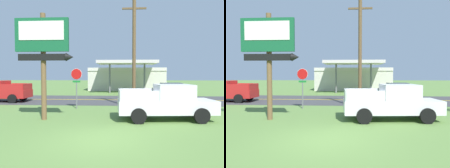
{
  "view_description": "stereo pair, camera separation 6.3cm",
  "coord_description": "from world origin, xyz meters",
  "views": [
    {
      "loc": [
        0.94,
        -7.95,
        2.49
      ],
      "look_at": [
        0.0,
        8.0,
        1.8
      ],
      "focal_mm": 34.09,
      "sensor_mm": 36.0,
      "label": 1
    },
    {
      "loc": [
        1.0,
        -7.94,
        2.49
      ],
      "look_at": [
        0.0,
        8.0,
        1.8
      ],
      "focal_mm": 34.09,
      "sensor_mm": 36.0,
      "label": 2
    }
  ],
  "objects": [
    {
      "name": "gas_station",
      "position": [
        1.28,
        27.17,
        1.94
      ],
      "size": [
        12.0,
        11.5,
        4.4
      ],
      "color": "beige",
      "rests_on": "ground"
    },
    {
      "name": "road_asphalt",
      "position": [
        0.0,
        13.0,
        0.01
      ],
      "size": [
        140.0,
        8.0,
        0.02
      ],
      "primitive_type": "cube",
      "color": "#3D3D3F",
      "rests_on": "ground"
    },
    {
      "name": "car_black_near_lane",
      "position": [
        6.02,
        15.0,
        0.83
      ],
      "size": [
        4.2,
        2.0,
        1.64
      ],
      "color": "black",
      "rests_on": "ground"
    },
    {
      "name": "utility_pole",
      "position": [
        1.63,
        7.7,
        4.6
      ],
      "size": [
        1.94,
        0.26,
        8.59
      ],
      "color": "brown",
      "rests_on": "ground"
    },
    {
      "name": "pickup_red_on_road",
      "position": [
        -10.54,
        11.0,
        0.96
      ],
      "size": [
        5.2,
        2.24,
        1.96
      ],
      "color": "red",
      "rests_on": "ground"
    },
    {
      "name": "ground_plane",
      "position": [
        0.0,
        0.0,
        0.0
      ],
      "size": [
        180.0,
        180.0,
        0.0
      ],
      "primitive_type": "plane",
      "color": "#5B7F3D"
    },
    {
      "name": "pickup_white_parked_on_lawn",
      "position": [
        3.26,
        3.91,
        0.96
      ],
      "size": [
        5.33,
        2.54,
        1.96
      ],
      "color": "silver",
      "rests_on": "ground"
    },
    {
      "name": "road_centre_line",
      "position": [
        0.0,
        13.0,
        0.02
      ],
      "size": [
        126.0,
        0.2,
        0.01
      ],
      "primitive_type": "cube",
      "color": "gold",
      "rests_on": "road_asphalt"
    },
    {
      "name": "stop_sign",
      "position": [
        -2.57,
        7.43,
        2.03
      ],
      "size": [
        0.8,
        0.08,
        2.95
      ],
      "color": "slate",
      "rests_on": "ground"
    },
    {
      "name": "motel_sign",
      "position": [
        -3.44,
        3.41,
        4.01
      ],
      "size": [
        3.19,
        0.54,
        5.85
      ],
      "color": "brown",
      "rests_on": "ground"
    }
  ]
}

